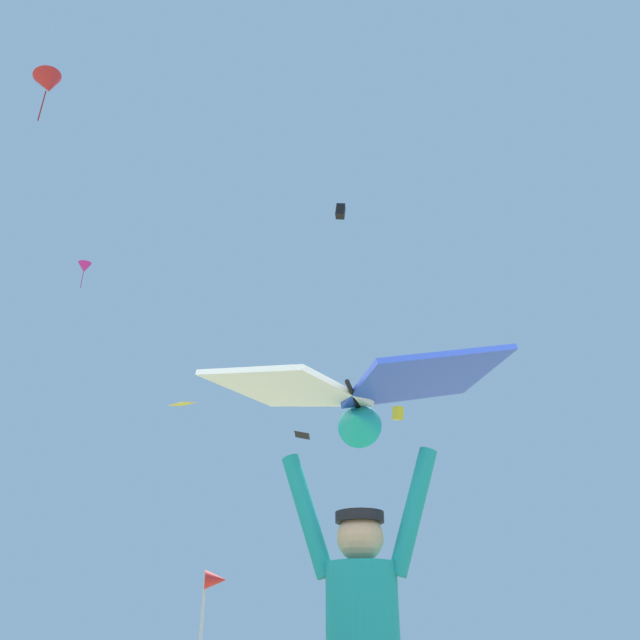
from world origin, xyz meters
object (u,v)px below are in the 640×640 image
(distant_kite_yellow_low_left, at_px, (398,413))
(distant_kite_black_mid_left, at_px, (302,435))
(distant_kite_red_mid_right, at_px, (48,84))
(distant_kite_black_far_center, at_px, (340,211))
(distant_kite_magenta_overhead_distant, at_px, (84,267))
(marker_flag, at_px, (213,591))
(held_stunt_kite, at_px, (354,394))
(distant_kite_yellow_low_right, at_px, (182,403))

(distant_kite_yellow_low_left, xyz_separation_m, distant_kite_black_mid_left, (-5.78, -1.94, -2.13))
(distant_kite_red_mid_right, xyz_separation_m, distant_kite_yellow_low_left, (17.96, 13.99, -8.61))
(distant_kite_red_mid_right, bearing_deg, distant_kite_black_mid_left, 44.69)
(distant_kite_red_mid_right, relative_size, distant_kite_black_far_center, 3.50)
(distant_kite_magenta_overhead_distant, height_order, marker_flag, distant_kite_magenta_overhead_distant)
(distant_kite_black_mid_left, bearing_deg, marker_flag, -99.38)
(held_stunt_kite, bearing_deg, distant_kite_red_mid_right, 117.95)
(held_stunt_kite, height_order, marker_flag, held_stunt_kite)
(marker_flag, bearing_deg, distant_kite_black_far_center, 73.36)
(distant_kite_magenta_overhead_distant, bearing_deg, held_stunt_kite, -71.58)
(held_stunt_kite, distance_m, distant_kite_magenta_overhead_distant, 31.55)
(distant_kite_yellow_low_left, bearing_deg, distant_kite_yellow_low_right, -138.04)
(distant_kite_yellow_low_right, height_order, distant_kite_black_mid_left, distant_kite_black_mid_left)
(marker_flag, bearing_deg, distant_kite_black_mid_left, 80.62)
(distant_kite_black_far_center, xyz_separation_m, distant_kite_black_mid_left, (-0.89, 7.36, -9.13))
(distant_kite_black_mid_left, bearing_deg, distant_kite_yellow_low_right, -124.20)
(distant_kite_red_mid_right, bearing_deg, distant_kite_yellow_low_left, 37.92)
(distant_kite_red_mid_right, distance_m, distant_kite_yellow_low_left, 24.34)
(distant_kite_yellow_low_left, relative_size, distant_kite_magenta_overhead_distant, 0.56)
(held_stunt_kite, xyz_separation_m, marker_flag, (-0.73, 6.04, -0.53))
(held_stunt_kite, relative_size, distant_kite_red_mid_right, 0.60)
(distant_kite_black_far_center, relative_size, distant_kite_black_mid_left, 0.69)
(distant_kite_magenta_overhead_distant, xyz_separation_m, marker_flag, (7.85, -19.73, -16.56))
(distant_kite_yellow_low_left, bearing_deg, held_stunt_kite, -105.91)
(held_stunt_kite, bearing_deg, distant_kite_yellow_low_left, 74.09)
(held_stunt_kite, height_order, distant_kite_yellow_low_left, distant_kite_yellow_low_left)
(held_stunt_kite, xyz_separation_m, distant_kite_red_mid_right, (-9.09, 17.12, 19.56))
(distant_kite_black_far_center, height_order, distant_kite_black_mid_left, distant_kite_black_far_center)
(held_stunt_kite, bearing_deg, distant_kite_black_far_center, 79.66)
(held_stunt_kite, relative_size, distant_kite_black_mid_left, 1.45)
(distant_kite_red_mid_right, xyz_separation_m, distant_kite_black_mid_left, (12.18, 12.05, -10.74))
(distant_kite_yellow_low_right, distance_m, distant_kite_black_far_center, 12.57)
(distant_kite_yellow_low_left, xyz_separation_m, distant_kite_magenta_overhead_distant, (-17.46, -5.33, 5.09))
(distant_kite_yellow_low_left, xyz_separation_m, marker_flag, (-9.60, -25.07, -11.48))
(distant_kite_yellow_low_right, bearing_deg, distant_kite_black_mid_left, 55.80)
(held_stunt_kite, relative_size, distant_kite_yellow_low_left, 1.87)
(held_stunt_kite, height_order, distant_kite_red_mid_right, distant_kite_red_mid_right)
(distant_kite_yellow_low_left, bearing_deg, distant_kite_black_far_center, -117.73)
(distant_kite_black_far_center, xyz_separation_m, distant_kite_yellow_low_left, (4.89, 9.31, -7.00))
(distant_kite_black_far_center, relative_size, distant_kite_magenta_overhead_distant, 0.50)
(distant_kite_yellow_low_left, distance_m, distant_kite_magenta_overhead_distant, 18.95)
(distant_kite_black_far_center, bearing_deg, marker_flag, -106.64)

